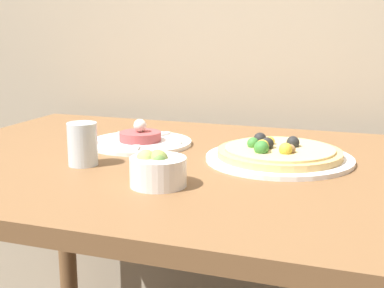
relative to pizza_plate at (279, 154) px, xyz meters
name	(u,v)px	position (x,y,z in m)	size (l,w,h in m)	color
dining_table	(172,203)	(-0.23, -0.06, -0.12)	(1.21, 0.89, 0.79)	brown
pizza_plate	(279,154)	(0.00, 0.00, 0.00)	(0.33, 0.33, 0.06)	white
tartare_plate	(140,140)	(-0.36, 0.05, 0.00)	(0.26, 0.26, 0.07)	white
small_bowl	(157,169)	(-0.18, -0.26, 0.02)	(0.11, 0.11, 0.07)	white
drinking_glass	(83,144)	(-0.39, -0.18, 0.03)	(0.06, 0.06, 0.09)	silver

